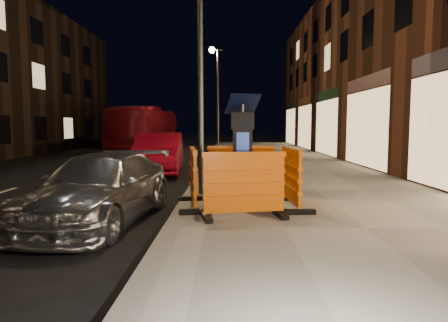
{
  "coord_description": "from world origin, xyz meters",
  "views": [
    {
      "loc": [
        0.88,
        -6.08,
        1.75
      ],
      "look_at": [
        0.8,
        1.0,
        1.1
      ],
      "focal_mm": 32.0,
      "sensor_mm": 36.0,
      "label": 1
    }
  ],
  "objects_px": {
    "barrier_front": "(244,185)",
    "barrier_back": "(241,172)",
    "parking_kiosk": "(242,155)",
    "barrier_bldgside": "(291,178)",
    "car_red": "(159,174)",
    "barrier_kerbside": "(193,178)",
    "bus_doubledecker": "(147,150)",
    "car_silver": "(101,222)"
  },
  "relations": [
    {
      "from": "car_red",
      "to": "parking_kiosk",
      "type": "bearing_deg",
      "value": -71.26
    },
    {
      "from": "barrier_bldgside",
      "to": "bus_doubledecker",
      "type": "bearing_deg",
      "value": 15.21
    },
    {
      "from": "barrier_front",
      "to": "barrier_kerbside",
      "type": "distance_m",
      "value": 1.34
    },
    {
      "from": "barrier_kerbside",
      "to": "barrier_front",
      "type": "bearing_deg",
      "value": -142.83
    },
    {
      "from": "bus_doubledecker",
      "to": "parking_kiosk",
      "type": "bearing_deg",
      "value": -70.74
    },
    {
      "from": "parking_kiosk",
      "to": "bus_doubledecker",
      "type": "distance_m",
      "value": 21.07
    },
    {
      "from": "car_silver",
      "to": "car_red",
      "type": "bearing_deg",
      "value": 97.96
    },
    {
      "from": "barrier_bldgside",
      "to": "bus_doubledecker",
      "type": "xyz_separation_m",
      "value": [
        -6.96,
        20.16,
        -0.72
      ]
    },
    {
      "from": "barrier_front",
      "to": "bus_doubledecker",
      "type": "height_order",
      "value": "bus_doubledecker"
    },
    {
      "from": "barrier_kerbside",
      "to": "car_red",
      "type": "xyz_separation_m",
      "value": [
        -1.79,
        6.45,
        -0.72
      ]
    },
    {
      "from": "barrier_kerbside",
      "to": "car_silver",
      "type": "height_order",
      "value": "barrier_kerbside"
    },
    {
      "from": "barrier_kerbside",
      "to": "car_red",
      "type": "height_order",
      "value": "barrier_kerbside"
    },
    {
      "from": "barrier_bldgside",
      "to": "bus_doubledecker",
      "type": "distance_m",
      "value": 21.34
    },
    {
      "from": "barrier_back",
      "to": "bus_doubledecker",
      "type": "xyz_separation_m",
      "value": [
        -6.01,
        19.21,
        -0.72
      ]
    },
    {
      "from": "barrier_back",
      "to": "car_red",
      "type": "xyz_separation_m",
      "value": [
        -2.74,
        5.5,
        -0.72
      ]
    },
    {
      "from": "parking_kiosk",
      "to": "barrier_bldgside",
      "type": "height_order",
      "value": "parking_kiosk"
    },
    {
      "from": "barrier_front",
      "to": "bus_doubledecker",
      "type": "xyz_separation_m",
      "value": [
        -6.01,
        21.11,
        -0.72
      ]
    },
    {
      "from": "barrier_back",
      "to": "bus_doubledecker",
      "type": "distance_m",
      "value": 20.14
    },
    {
      "from": "bus_doubledecker",
      "to": "barrier_kerbside",
      "type": "bearing_deg",
      "value": -73.25
    },
    {
      "from": "parking_kiosk",
      "to": "barrier_bldgside",
      "type": "bearing_deg",
      "value": -5.83
    },
    {
      "from": "barrier_front",
      "to": "barrier_kerbside",
      "type": "bearing_deg",
      "value": 124.17
    },
    {
      "from": "barrier_bldgside",
      "to": "bus_doubledecker",
      "type": "relative_size",
      "value": 0.14
    },
    {
      "from": "barrier_back",
      "to": "barrier_front",
      "type": "bearing_deg",
      "value": -92.83
    },
    {
      "from": "barrier_kerbside",
      "to": "bus_doubledecker",
      "type": "distance_m",
      "value": 20.8
    },
    {
      "from": "parking_kiosk",
      "to": "barrier_kerbside",
      "type": "bearing_deg",
      "value": 174.17
    },
    {
      "from": "car_silver",
      "to": "bus_doubledecker",
      "type": "distance_m",
      "value": 21.07
    },
    {
      "from": "barrier_front",
      "to": "barrier_back",
      "type": "relative_size",
      "value": 1.0
    },
    {
      "from": "parking_kiosk",
      "to": "barrier_bldgside",
      "type": "distance_m",
      "value": 1.05
    },
    {
      "from": "car_silver",
      "to": "barrier_back",
      "type": "bearing_deg",
      "value": 38.12
    },
    {
      "from": "parking_kiosk",
      "to": "barrier_front",
      "type": "distance_m",
      "value": 1.05
    },
    {
      "from": "barrier_back",
      "to": "barrier_bldgside",
      "type": "distance_m",
      "value": 1.34
    },
    {
      "from": "barrier_front",
      "to": "barrier_bldgside",
      "type": "relative_size",
      "value": 1.0
    },
    {
      "from": "parking_kiosk",
      "to": "barrier_bldgside",
      "type": "xyz_separation_m",
      "value": [
        0.95,
        0.0,
        -0.45
      ]
    },
    {
      "from": "barrier_front",
      "to": "barrier_back",
      "type": "height_order",
      "value": "same"
    },
    {
      "from": "barrier_kerbside",
      "to": "barrier_bldgside",
      "type": "relative_size",
      "value": 1.0
    },
    {
      "from": "car_silver",
      "to": "barrier_kerbside",
      "type": "bearing_deg",
      "value": 27.76
    },
    {
      "from": "barrier_bldgside",
      "to": "car_red",
      "type": "xyz_separation_m",
      "value": [
        -3.69,
        6.45,
        -0.72
      ]
    },
    {
      "from": "barrier_front",
      "to": "bus_doubledecker",
      "type": "relative_size",
      "value": 0.14
    },
    {
      "from": "barrier_kerbside",
      "to": "barrier_bldgside",
      "type": "distance_m",
      "value": 1.9
    },
    {
      "from": "car_silver",
      "to": "bus_doubledecker",
      "type": "bearing_deg",
      "value": 105.97
    },
    {
      "from": "car_silver",
      "to": "parking_kiosk",
      "type": "bearing_deg",
      "value": 20.31
    },
    {
      "from": "barrier_front",
      "to": "car_red",
      "type": "bearing_deg",
      "value": 99.5
    }
  ]
}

